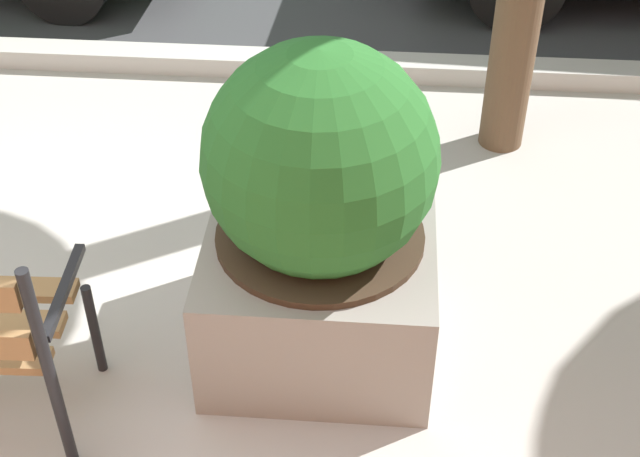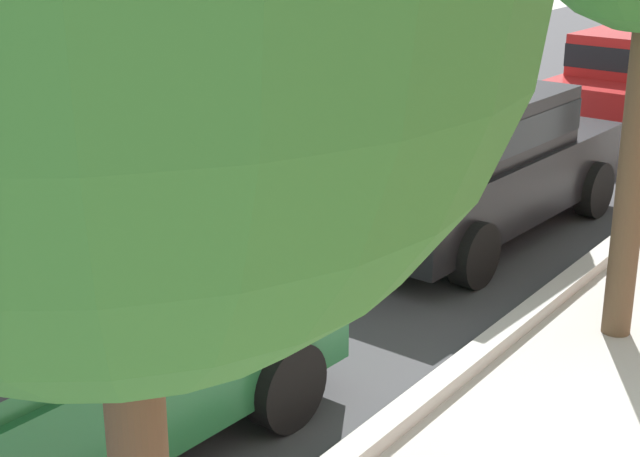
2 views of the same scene
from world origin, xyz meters
TOP-DOWN VIEW (x-y plane):
  - curb_stone at (0.00, 2.90)m, footprint 60.00×0.20m
  - parked_car_green at (-1.63, 4.44)m, footprint 4.18×2.08m
  - parked_car_black at (4.06, 4.44)m, footprint 4.18×2.08m

SIDE VIEW (x-z plane):
  - curb_stone at x=0.00m, z-range 0.00..0.12m
  - parked_car_green at x=-1.63m, z-range 0.06..1.62m
  - parked_car_black at x=4.06m, z-range 0.06..1.62m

